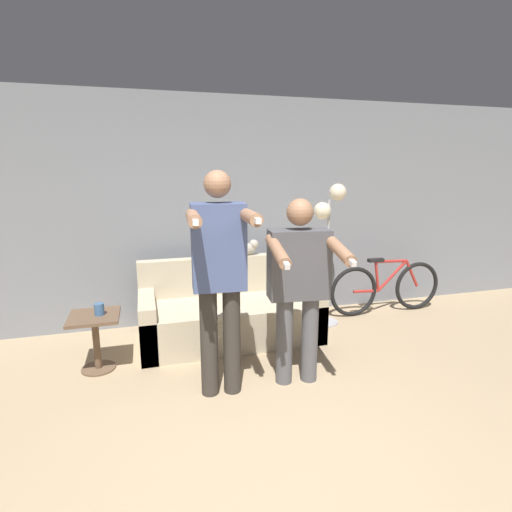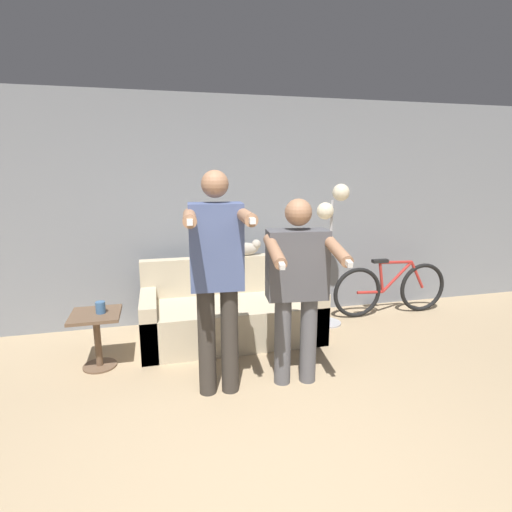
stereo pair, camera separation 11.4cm
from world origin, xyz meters
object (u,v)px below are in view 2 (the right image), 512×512
object	(u,v)px
person_left	(217,271)
bicycle	(391,289)
couch	(231,314)
floor_lamp	(332,222)
person_right	(297,280)
cup	(100,307)
cat	(246,248)
side_table	(97,329)

from	to	relation	value
person_left	bicycle	world-z (taller)	person_left
couch	floor_lamp	world-z (taller)	floor_lamp
person_right	cup	world-z (taller)	person_right
cat	floor_lamp	bearing A→B (deg)	-12.36
person_right	cat	distance (m)	1.37
floor_lamp	cup	xyz separation A→B (m)	(-2.44, -0.47, -0.64)
floor_lamp	person_left	bearing A→B (deg)	-141.85
couch	person_right	bearing A→B (deg)	-71.33
couch	cat	world-z (taller)	cat
floor_lamp	bicycle	size ratio (longest dim) A/B	1.06
floor_lamp	bicycle	xyz separation A→B (m)	(0.88, 0.11, -0.88)
floor_lamp	cup	bearing A→B (deg)	-169.19
floor_lamp	side_table	xyz separation A→B (m)	(-2.48, -0.46, -0.84)
person_left	cat	xyz separation A→B (m)	(0.53, 1.37, -0.12)
bicycle	person_left	bearing A→B (deg)	-151.61
cat	side_table	xyz separation A→B (m)	(-1.54, -0.67, -0.54)
person_left	cup	bearing A→B (deg)	148.45
person_left	bicycle	size ratio (longest dim) A/B	1.16
person_left	floor_lamp	bearing A→B (deg)	42.49
cat	person_left	bearing A→B (deg)	-111.27
person_left	person_right	xyz separation A→B (m)	(0.66, 0.00, -0.12)
person_right	side_table	xyz separation A→B (m)	(-1.66, 0.70, -0.54)
person_right	person_left	bearing A→B (deg)	-173.82
couch	cat	bearing A→B (deg)	53.29
couch	bicycle	size ratio (longest dim) A/B	1.21
person_right	floor_lamp	distance (m)	1.45
cat	couch	bearing A→B (deg)	-126.71
person_left	cat	world-z (taller)	person_left
couch	bicycle	xyz separation A→B (m)	(2.06, 0.22, 0.06)
side_table	cup	world-z (taller)	cup
bicycle	person_right	bearing A→B (deg)	-143.17
side_table	cup	xyz separation A→B (m)	(0.05, -0.01, 0.20)
person_left	bicycle	distance (m)	2.77
cat	bicycle	bearing A→B (deg)	-2.95
person_left	floor_lamp	size ratio (longest dim) A/B	1.10
couch	cup	bearing A→B (deg)	-164.03
person_right	bicycle	xyz separation A→B (m)	(1.70, 1.27, -0.58)
person_right	cup	distance (m)	1.79
floor_lamp	cat	bearing A→B (deg)	167.64
floor_lamp	couch	bearing A→B (deg)	-174.90
person_right	floor_lamp	bearing A→B (deg)	60.87
couch	cat	size ratio (longest dim) A/B	4.14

